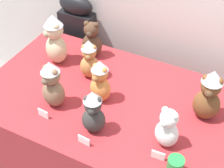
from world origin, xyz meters
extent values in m
cube|color=maroon|center=(0.00, 0.25, 0.37)|extent=(1.61, 0.95, 0.75)
cube|color=black|center=(-0.61, 0.86, 0.44)|extent=(0.28, 0.13, 0.87)
ellipsoid|color=black|center=(-0.61, 0.86, 0.94)|extent=(0.28, 0.13, 0.15)
ellipsoid|color=white|center=(0.40, 0.08, 0.83)|extent=(0.15, 0.14, 0.16)
sphere|color=white|center=(0.40, 0.08, 0.94)|extent=(0.09, 0.09, 0.09)
sphere|color=white|center=(0.37, 0.08, 0.98)|extent=(0.04, 0.04, 0.04)
sphere|color=white|center=(0.43, 0.07, 0.98)|extent=(0.04, 0.04, 0.04)
sphere|color=#B4B3AF|center=(0.39, 0.04, 0.93)|extent=(0.04, 0.04, 0.04)
ellipsoid|color=#CCB78E|center=(-0.50, 0.42, 0.85)|extent=(0.21, 0.20, 0.20)
sphere|color=#CCB78E|center=(-0.50, 0.42, 0.99)|extent=(0.12, 0.12, 0.12)
sphere|color=#CCB78E|center=(-0.53, 0.44, 1.04)|extent=(0.04, 0.04, 0.04)
sphere|color=#CCB78E|center=(-0.47, 0.40, 1.04)|extent=(0.04, 0.04, 0.04)
sphere|color=#9D8E71|center=(-0.53, 0.38, 0.98)|extent=(0.05, 0.05, 0.05)
cone|color=silver|center=(-0.50, 0.42, 1.07)|extent=(0.13, 0.13, 0.08)
ellipsoid|color=#383533|center=(0.02, -0.01, 0.83)|extent=(0.16, 0.14, 0.16)
sphere|color=#383533|center=(0.02, -0.01, 0.94)|extent=(0.09, 0.09, 0.09)
sphere|color=#383533|center=(-0.01, -0.02, 0.98)|extent=(0.04, 0.04, 0.04)
sphere|color=#383533|center=(0.05, 0.00, 0.98)|extent=(0.04, 0.04, 0.04)
sphere|color=#32302E|center=(0.03, -0.05, 0.93)|extent=(0.04, 0.04, 0.04)
cone|color=silver|center=(0.02, -0.01, 1.00)|extent=(0.10, 0.10, 0.06)
ellipsoid|color=brown|center=(0.53, 0.36, 0.84)|extent=(0.16, 0.13, 0.18)
sphere|color=brown|center=(0.53, 0.36, 0.98)|extent=(0.11, 0.11, 0.11)
sphere|color=brown|center=(0.49, 0.36, 1.02)|extent=(0.04, 0.04, 0.04)
sphere|color=brown|center=(0.56, 0.36, 1.02)|extent=(0.04, 0.04, 0.04)
sphere|color=brown|center=(0.53, 0.31, 0.97)|extent=(0.05, 0.05, 0.05)
cone|color=silver|center=(0.53, 0.36, 1.04)|extent=(0.12, 0.12, 0.07)
ellipsoid|color=#4C3323|center=(-0.32, 0.58, 0.83)|extent=(0.16, 0.14, 0.17)
sphere|color=#4C3323|center=(-0.32, 0.58, 0.96)|extent=(0.10, 0.10, 0.10)
sphere|color=#4C3323|center=(-0.35, 0.58, 1.00)|extent=(0.04, 0.04, 0.04)
sphere|color=#4C3323|center=(-0.29, 0.59, 1.00)|extent=(0.04, 0.04, 0.04)
sphere|color=#412E23|center=(-0.31, 0.54, 0.95)|extent=(0.04, 0.04, 0.04)
ellipsoid|color=#B27A42|center=(-0.22, 0.38, 0.82)|extent=(0.16, 0.15, 0.15)
sphere|color=#B27A42|center=(-0.22, 0.38, 0.94)|extent=(0.09, 0.09, 0.09)
sphere|color=#B27A42|center=(-0.25, 0.37, 0.97)|extent=(0.03, 0.03, 0.03)
sphere|color=#B27A42|center=(-0.20, 0.39, 0.97)|extent=(0.03, 0.03, 0.03)
sphere|color=olive|center=(-0.21, 0.34, 0.93)|extent=(0.04, 0.04, 0.04)
cone|color=silver|center=(-0.22, 0.38, 0.99)|extent=(0.10, 0.10, 0.06)
ellipsoid|color=#D17F3D|center=(-0.06, 0.22, 0.83)|extent=(0.15, 0.13, 0.16)
sphere|color=#D17F3D|center=(-0.06, 0.22, 0.94)|extent=(0.10, 0.10, 0.10)
sphere|color=#D17F3D|center=(-0.09, 0.23, 0.98)|extent=(0.04, 0.04, 0.04)
sphere|color=#D17F3D|center=(-0.03, 0.22, 0.98)|extent=(0.04, 0.04, 0.04)
sphere|color=#A06536|center=(-0.07, 0.18, 0.94)|extent=(0.04, 0.04, 0.04)
cone|color=silver|center=(-0.06, 0.22, 1.00)|extent=(0.10, 0.10, 0.06)
ellipsoid|color=#7F6047|center=(-0.28, 0.06, 0.83)|extent=(0.16, 0.15, 0.17)
sphere|color=#7F6047|center=(-0.28, 0.06, 0.96)|extent=(0.10, 0.10, 0.10)
sphere|color=#7F6047|center=(-0.31, 0.07, 1.00)|extent=(0.04, 0.04, 0.04)
sphere|color=#7F6047|center=(-0.25, 0.06, 1.00)|extent=(0.04, 0.04, 0.04)
sphere|color=brown|center=(-0.29, 0.02, 0.95)|extent=(0.04, 0.04, 0.04)
cone|color=silver|center=(-0.28, 0.06, 1.03)|extent=(0.11, 0.11, 0.07)
cylinder|color=#238C3D|center=(0.50, -0.08, 0.80)|extent=(0.08, 0.08, 0.11)
cube|color=white|center=(0.40, -0.03, 0.77)|extent=(0.07, 0.01, 0.05)
cube|color=white|center=(-0.28, -0.05, 0.77)|extent=(0.07, 0.02, 0.05)
cube|color=white|center=(0.02, -0.12, 0.77)|extent=(0.07, 0.01, 0.05)
camera|label=1|loc=(0.64, -1.03, 2.14)|focal=53.10mm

